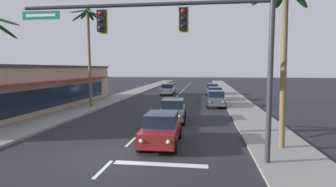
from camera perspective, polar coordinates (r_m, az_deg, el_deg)
name	(u,v)px	position (r m, az deg, el deg)	size (l,w,h in m)	color
ground_plane	(115,157)	(12.90, -11.06, -13.05)	(220.00, 220.00, 0.00)	#232328
sidewalk_right	(238,103)	(32.04, 14.54, -1.96)	(3.20, 110.00, 0.14)	gray
sidewalk_left	(107,101)	(33.94, -12.62, -1.51)	(3.20, 110.00, 0.14)	gray
lane_markings	(175,102)	(32.23, 1.38, -1.86)	(4.28, 88.82, 0.01)	silver
traffic_signal_mast	(190,37)	(11.53, 4.60, 11.75)	(10.89, 0.41, 7.63)	#2D2D33
sedan_lead_at_stop_bar	(161,129)	(14.50, -1.39, -7.39)	(2.01, 4.48, 1.68)	maroon
sedan_third_in_queue	(173,110)	(20.82, 1.02, -3.48)	(2.11, 4.51, 1.68)	#4C515B
sedan_oncoming_far	(168,89)	(41.58, 0.00, 0.94)	(1.95, 4.45, 1.68)	silver
sedan_parked_nearest_kerb	(213,89)	(41.98, 9.36, 0.91)	(2.06, 4.50, 1.68)	#4C515B
sedan_parked_mid_kerb	(216,99)	(29.06, 10.12, -1.05)	(2.04, 4.49, 1.68)	#4C515B
sedan_parked_far_kerb	(215,94)	(34.57, 9.84, -0.03)	(1.94, 4.45, 1.68)	navy
palm_left_second	(88,33)	(28.82, -16.42, 12.19)	(3.69, 3.98, 10.03)	brown
palm_right_nearest	(285,20)	(14.47, 23.41, 13.96)	(3.46, 3.45, 8.33)	brown
storefront_strip_left	(36,87)	(30.08, -26.05, 1.23)	(6.91, 24.90, 4.33)	tan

